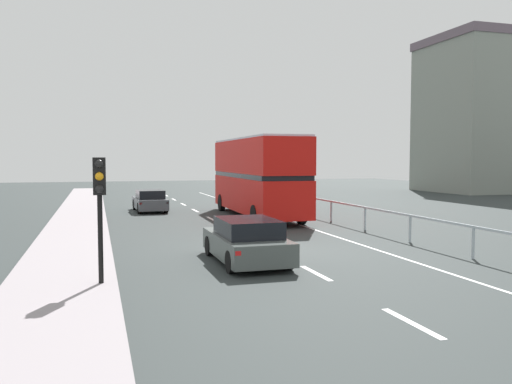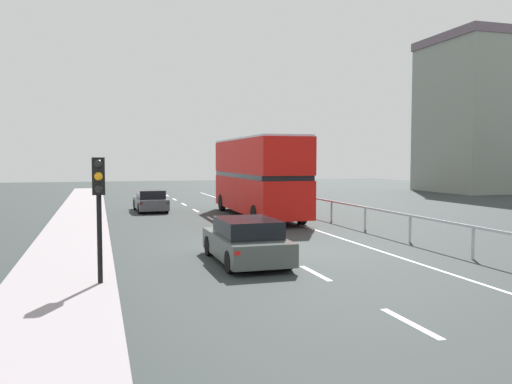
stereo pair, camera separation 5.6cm
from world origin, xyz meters
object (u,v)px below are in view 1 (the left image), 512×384
hatchback_car_near (247,241)px  traffic_signal_pole (100,189)px  double_decker_bus_red (257,175)px  sedan_car_ahead (150,201)px

hatchback_car_near → traffic_signal_pole: 5.10m
double_decker_bus_red → sedan_car_ahead: size_ratio=2.62×
sedan_car_ahead → hatchback_car_near: bearing=-87.4°
sedan_car_ahead → traffic_signal_pole: bearing=-100.7°
traffic_signal_pole → sedan_car_ahead: 19.32m
traffic_signal_pole → hatchback_car_near: bearing=26.5°
double_decker_bus_red → traffic_signal_pole: (-8.30, -14.16, 0.14)m
hatchback_car_near → traffic_signal_pole: traffic_signal_pole is taller
double_decker_bus_red → sedan_car_ahead: bearing=138.5°
double_decker_bus_red → hatchback_car_near: size_ratio=2.51×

